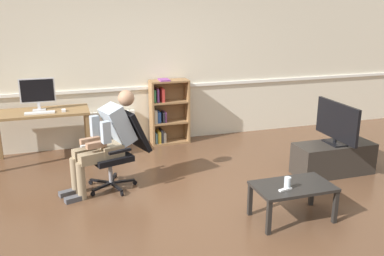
{
  "coord_description": "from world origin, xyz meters",
  "views": [
    {
      "loc": [
        -1.41,
        -4.0,
        2.2
      ],
      "look_at": [
        0.15,
        0.85,
        0.7
      ],
      "focal_mm": 38.79,
      "sensor_mm": 36.0,
      "label": 1
    }
  ],
  "objects_px": {
    "drinking_glass": "(287,183)",
    "spare_remote": "(285,189)",
    "computer_desk": "(41,118)",
    "office_chair": "(121,146)",
    "keyboard": "(40,113)",
    "tv_screen": "(337,122)",
    "computer_mouse": "(64,110)",
    "bookshelf": "(167,112)",
    "tv_stand": "(333,158)",
    "person_seated": "(106,139)",
    "coffee_table": "(293,189)",
    "radiator": "(112,129)",
    "imac_monitor": "(37,92)"
  },
  "relations": [
    {
      "from": "drinking_glass",
      "to": "spare_remote",
      "type": "bearing_deg",
      "value": -141.95
    },
    {
      "from": "computer_desk",
      "to": "office_chair",
      "type": "distance_m",
      "value": 1.55
    },
    {
      "from": "keyboard",
      "to": "tv_screen",
      "type": "bearing_deg",
      "value": -22.67
    },
    {
      "from": "computer_mouse",
      "to": "bookshelf",
      "type": "xyz_separation_m",
      "value": [
        1.62,
        0.41,
        -0.26
      ]
    },
    {
      "from": "tv_stand",
      "to": "tv_screen",
      "type": "height_order",
      "value": "tv_screen"
    },
    {
      "from": "keyboard",
      "to": "spare_remote",
      "type": "bearing_deg",
      "value": -47.24
    },
    {
      "from": "person_seated",
      "to": "coffee_table",
      "type": "height_order",
      "value": "person_seated"
    },
    {
      "from": "keyboard",
      "to": "tv_stand",
      "type": "height_order",
      "value": "keyboard"
    },
    {
      "from": "person_seated",
      "to": "radiator",
      "type": "bearing_deg",
      "value": 153.21
    },
    {
      "from": "coffee_table",
      "to": "spare_remote",
      "type": "distance_m",
      "value": 0.18
    },
    {
      "from": "imac_monitor",
      "to": "computer_mouse",
      "type": "height_order",
      "value": "imac_monitor"
    },
    {
      "from": "keyboard",
      "to": "spare_remote",
      "type": "distance_m",
      "value": 3.57
    },
    {
      "from": "imac_monitor",
      "to": "coffee_table",
      "type": "height_order",
      "value": "imac_monitor"
    },
    {
      "from": "office_chair",
      "to": "coffee_table",
      "type": "xyz_separation_m",
      "value": [
        1.59,
        -1.44,
        -0.18
      ]
    },
    {
      "from": "radiator",
      "to": "office_chair",
      "type": "xyz_separation_m",
      "value": [
        -0.09,
        -1.6,
        0.23
      ]
    },
    {
      "from": "office_chair",
      "to": "tv_screen",
      "type": "xyz_separation_m",
      "value": [
        2.8,
        -0.5,
        0.2
      ]
    },
    {
      "from": "computer_desk",
      "to": "keyboard",
      "type": "bearing_deg",
      "value": -92.67
    },
    {
      "from": "keyboard",
      "to": "radiator",
      "type": "distance_m",
      "value": 1.27
    },
    {
      "from": "spare_remote",
      "to": "drinking_glass",
      "type": "bearing_deg",
      "value": 117.38
    },
    {
      "from": "radiator",
      "to": "office_chair",
      "type": "relative_size",
      "value": 0.77
    },
    {
      "from": "radiator",
      "to": "computer_desk",
      "type": "bearing_deg",
      "value": -159.52
    },
    {
      "from": "office_chair",
      "to": "spare_remote",
      "type": "distance_m",
      "value": 2.11
    },
    {
      "from": "computer_mouse",
      "to": "drinking_glass",
      "type": "distance_m",
      "value": 3.37
    },
    {
      "from": "bookshelf",
      "to": "tv_stand",
      "type": "bearing_deg",
      "value": -47.79
    },
    {
      "from": "tv_screen",
      "to": "coffee_table",
      "type": "relative_size",
      "value": 1.03
    },
    {
      "from": "computer_desk",
      "to": "radiator",
      "type": "bearing_deg",
      "value": 20.48
    },
    {
      "from": "keyboard",
      "to": "office_chair",
      "type": "xyz_separation_m",
      "value": [
        0.96,
        -1.07,
        -0.24
      ]
    },
    {
      "from": "radiator",
      "to": "tv_screen",
      "type": "bearing_deg",
      "value": -37.8
    },
    {
      "from": "keyboard",
      "to": "drinking_glass",
      "type": "distance_m",
      "value": 3.57
    },
    {
      "from": "tv_stand",
      "to": "tv_screen",
      "type": "bearing_deg",
      "value": -0.84
    },
    {
      "from": "drinking_glass",
      "to": "person_seated",
      "type": "bearing_deg",
      "value": 139.0
    },
    {
      "from": "bookshelf",
      "to": "person_seated",
      "type": "distance_m",
      "value": 1.95
    },
    {
      "from": "keyboard",
      "to": "tv_screen",
      "type": "relative_size",
      "value": 0.47
    },
    {
      "from": "tv_stand",
      "to": "person_seated",
      "type": "bearing_deg",
      "value": 171.6
    },
    {
      "from": "imac_monitor",
      "to": "spare_remote",
      "type": "bearing_deg",
      "value": -49.38
    },
    {
      "from": "radiator",
      "to": "tv_stand",
      "type": "bearing_deg",
      "value": -37.81
    },
    {
      "from": "person_seated",
      "to": "spare_remote",
      "type": "height_order",
      "value": "person_seated"
    },
    {
      "from": "bookshelf",
      "to": "drinking_glass",
      "type": "distance_m",
      "value": 3.05
    },
    {
      "from": "office_chair",
      "to": "coffee_table",
      "type": "distance_m",
      "value": 2.16
    },
    {
      "from": "bookshelf",
      "to": "radiator",
      "type": "height_order",
      "value": "bookshelf"
    },
    {
      "from": "computer_desk",
      "to": "drinking_glass",
      "type": "bearing_deg",
      "value": -48.05
    },
    {
      "from": "office_chair",
      "to": "spare_remote",
      "type": "relative_size",
      "value": 6.45
    },
    {
      "from": "computer_desk",
      "to": "bookshelf",
      "type": "relative_size",
      "value": 1.24
    },
    {
      "from": "computer_mouse",
      "to": "tv_stand",
      "type": "xyz_separation_m",
      "value": [
        3.43,
        -1.59,
        -0.56
      ]
    },
    {
      "from": "keyboard",
      "to": "tv_stand",
      "type": "xyz_separation_m",
      "value": [
        3.76,
        -1.57,
        -0.55
      ]
    },
    {
      "from": "spare_remote",
      "to": "tv_screen",
      "type": "bearing_deg",
      "value": 116.93
    },
    {
      "from": "drinking_glass",
      "to": "radiator",
      "type": "bearing_deg",
      "value": 114.23
    },
    {
      "from": "computer_mouse",
      "to": "bookshelf",
      "type": "height_order",
      "value": "bookshelf"
    },
    {
      "from": "keyboard",
      "to": "tv_screen",
      "type": "xyz_separation_m",
      "value": [
        3.76,
        -1.57,
        -0.04
      ]
    },
    {
      "from": "person_seated",
      "to": "tv_stand",
      "type": "height_order",
      "value": "person_seated"
    }
  ]
}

